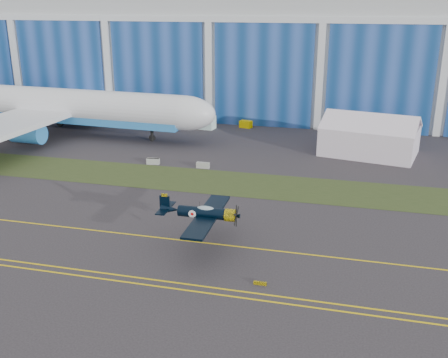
% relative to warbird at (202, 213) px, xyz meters
% --- Properties ---
extents(ground, '(260.00, 260.00, 0.00)m').
position_rel_warbird_xyz_m(ground, '(-14.80, 5.77, -3.76)').
color(ground, '#363135').
rests_on(ground, ground).
extents(grass_median, '(260.00, 10.00, 0.02)m').
position_rel_warbird_xyz_m(grass_median, '(-14.80, 19.77, -3.74)').
color(grass_median, '#475128').
rests_on(grass_median, ground).
extents(hangar, '(220.00, 45.70, 30.00)m').
position_rel_warbird_xyz_m(hangar, '(-14.80, 77.56, 11.20)').
color(hangar, silver).
rests_on(hangar, ground).
extents(taxiway_centreline, '(200.00, 0.20, 0.02)m').
position_rel_warbird_xyz_m(taxiway_centreline, '(-14.80, 0.77, -3.75)').
color(taxiway_centreline, yellow).
rests_on(taxiway_centreline, ground).
extents(edge_line_near, '(80.00, 0.20, 0.02)m').
position_rel_warbird_xyz_m(edge_line_near, '(-14.80, -8.73, -3.75)').
color(edge_line_near, yellow).
rests_on(edge_line_near, ground).
extents(edge_line_far, '(80.00, 0.20, 0.02)m').
position_rel_warbird_xyz_m(edge_line_far, '(-14.80, -7.73, -3.75)').
color(edge_line_far, yellow).
rests_on(edge_line_far, ground).
extents(guard_board_right, '(1.20, 0.15, 0.35)m').
position_rel_warbird_xyz_m(guard_board_right, '(7.20, -6.23, -3.58)').
color(guard_board_right, yellow).
rests_on(guard_board_right, ground).
extents(warbird, '(9.58, 11.50, 3.38)m').
position_rel_warbird_xyz_m(warbird, '(0.00, 0.00, 0.00)').
color(warbird, black).
rests_on(warbird, ground).
extents(jetliner, '(73.42, 63.50, 24.36)m').
position_rel_warbird_xyz_m(jetliner, '(-40.09, 39.63, 8.42)').
color(jetliner, white).
rests_on(jetliner, ground).
extents(tent, '(16.79, 13.69, 6.93)m').
position_rel_warbird_xyz_m(tent, '(16.91, 39.66, -0.29)').
color(tent, white).
rests_on(tent, ground).
extents(shipping_container, '(6.19, 3.18, 2.56)m').
position_rel_warbird_xyz_m(shipping_container, '(-15.28, 50.09, -2.48)').
color(shipping_container, white).
rests_on(shipping_container, ground).
extents(tug, '(2.64, 2.03, 1.36)m').
position_rel_warbird_xyz_m(tug, '(-6.63, 52.83, -3.08)').
color(tug, '#F1C700').
rests_on(tug, ground).
extents(barrier_a, '(2.05, 0.82, 0.90)m').
position_rel_warbird_xyz_m(barrier_a, '(-15.54, 25.57, -3.31)').
color(barrier_a, '#9B928C').
rests_on(barrier_a, ground).
extents(barrier_b, '(2.07, 0.92, 0.90)m').
position_rel_warbird_xyz_m(barrier_b, '(-15.49, 25.34, -3.31)').
color(barrier_b, '#9A9B96').
rests_on(barrier_b, ground).
extents(barrier_c, '(2.00, 0.60, 0.90)m').
position_rel_warbird_xyz_m(barrier_c, '(-7.44, 25.37, -3.31)').
color(barrier_c, '#9E9D97').
rests_on(barrier_c, ground).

